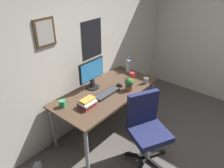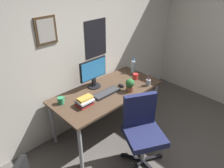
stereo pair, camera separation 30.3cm
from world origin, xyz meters
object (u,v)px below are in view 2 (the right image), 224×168
object	(u,v)px
keyboard	(106,93)
water_bottle	(133,66)
computer_mouse	(121,85)
book_stack_left	(85,101)
coffee_mug_near	(136,76)
coffee_mug_far	(61,100)
monitor	(93,72)
office_chair	(142,128)
potted_plant	(130,85)
pen_cup	(148,82)

from	to	relation	value
keyboard	water_bottle	world-z (taller)	water_bottle
computer_mouse	water_bottle	size ratio (longest dim) A/B	0.44
book_stack_left	coffee_mug_near	bearing A→B (deg)	0.92
coffee_mug_far	computer_mouse	bearing A→B (deg)	-14.69
coffee_mug_far	water_bottle	bearing A→B (deg)	-1.22
water_bottle	book_stack_left	distance (m)	1.21
computer_mouse	monitor	bearing A→B (deg)	135.86
monitor	keyboard	distance (m)	0.36
keyboard	office_chair	bearing A→B (deg)	-91.73
computer_mouse	coffee_mug_far	size ratio (longest dim) A/B	0.90
book_stack_left	computer_mouse	bearing A→B (deg)	0.50
potted_plant	water_bottle	bearing A→B (deg)	37.08
keyboard	book_stack_left	size ratio (longest dim) A/B	1.97
book_stack_left	water_bottle	bearing A→B (deg)	10.14
office_chair	monitor	size ratio (longest dim) A/B	2.07
coffee_mug_near	potted_plant	size ratio (longest dim) A/B	0.61
monitor	office_chair	bearing A→B (deg)	-91.46
keyboard	water_bottle	distance (m)	0.83
monitor	potted_plant	xyz separation A→B (m)	(0.29, -0.46, -0.13)
monitor	water_bottle	bearing A→B (deg)	-5.86
potted_plant	keyboard	bearing A→B (deg)	148.11
water_bottle	coffee_mug_near	bearing A→B (deg)	-129.84
water_bottle	book_stack_left	bearing A→B (deg)	-169.86
pen_cup	computer_mouse	bearing A→B (deg)	140.55
monitor	pen_cup	bearing A→B (deg)	-41.81
water_bottle	pen_cup	size ratio (longest dim) A/B	1.26
office_chair	book_stack_left	xyz separation A→B (m)	(-0.37, 0.67, 0.25)
coffee_mug_far	pen_cup	world-z (taller)	pen_cup
coffee_mug_near	coffee_mug_far	xyz separation A→B (m)	(-1.23, 0.23, 0.00)
monitor	coffee_mug_near	distance (m)	0.71
monitor	potted_plant	bearing A→B (deg)	-58.24
pen_cup	book_stack_left	world-z (taller)	pen_cup
monitor	coffee_mug_near	size ratio (longest dim) A/B	3.89
keyboard	pen_cup	xyz separation A→B (m)	(0.61, -0.26, 0.04)
computer_mouse	water_bottle	bearing A→B (deg)	22.56
keyboard	potted_plant	bearing A→B (deg)	-31.89
computer_mouse	potted_plant	distance (m)	0.20
coffee_mug_near	book_stack_left	bearing A→B (deg)	-179.08
computer_mouse	book_stack_left	world-z (taller)	book_stack_left
coffee_mug_far	pen_cup	distance (m)	1.31
coffee_mug_far	pen_cup	xyz separation A→B (m)	(1.21, -0.49, 0.01)
coffee_mug_near	potted_plant	xyz separation A→B (m)	(-0.34, -0.19, 0.06)
coffee_mug_near	potted_plant	bearing A→B (deg)	-151.44
computer_mouse	pen_cup	bearing A→B (deg)	-39.45
water_bottle	potted_plant	size ratio (longest dim) A/B	1.29
water_bottle	coffee_mug_near	distance (m)	0.26
office_chair	coffee_mug_near	bearing A→B (deg)	46.62
monitor	water_bottle	xyz separation A→B (m)	(0.79, -0.08, -0.13)
coffee_mug_far	potted_plant	world-z (taller)	potted_plant
potted_plant	coffee_mug_near	bearing A→B (deg)	28.56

